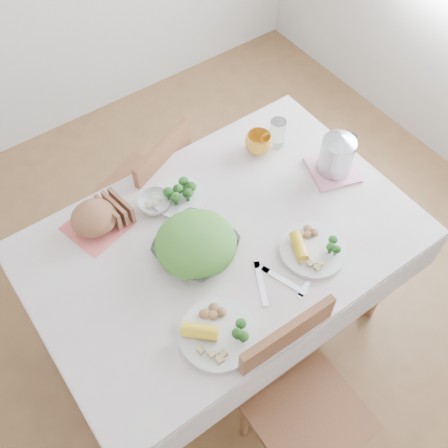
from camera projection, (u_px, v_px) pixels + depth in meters
floor at (223, 322)px, 2.67m from camera, size 3.60×3.60×0.00m
dining_table at (223, 286)px, 2.37m from camera, size 1.40×0.90×0.75m
tablecloth at (223, 239)px, 2.06m from camera, size 1.50×1.00×0.01m
chair_near at (308, 412)px, 1.96m from camera, size 0.41×0.41×0.89m
chair_far at (140, 187)px, 2.59m from camera, size 0.51×0.51×0.87m
salad_bowl at (196, 248)px, 1.99m from camera, size 0.37×0.37×0.07m
dinner_plate_left at (218, 334)px, 1.81m from camera, size 0.37×0.37×0.02m
dinner_plate_right at (313, 250)px, 2.01m from camera, size 0.37×0.37×0.02m
broccoli_plate at (179, 197)px, 2.16m from camera, size 0.24×0.24×0.02m
napkin at (97, 226)px, 2.09m from camera, size 0.26×0.26×0.00m
bread_loaf at (94, 218)px, 2.04m from camera, size 0.23×0.22×0.11m
fruit_bowl at (155, 203)px, 2.13m from camera, size 0.15×0.15×0.04m
yellow_mug at (259, 143)px, 2.29m from camera, size 0.15×0.15×0.09m
glass_tumbler at (277, 133)px, 2.30m from camera, size 0.08×0.08×0.13m
pink_tray at (333, 170)px, 2.25m from camera, size 0.25×0.25×0.02m
electric_kettle at (337, 152)px, 2.16m from camera, size 0.18×0.18×0.20m
fork_left at (284, 281)px, 1.94m from camera, size 0.08×0.19×0.00m
fork_right at (261, 283)px, 1.94m from camera, size 0.11×0.18×0.00m
knife at (310, 279)px, 1.95m from camera, size 0.16×0.08×0.00m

